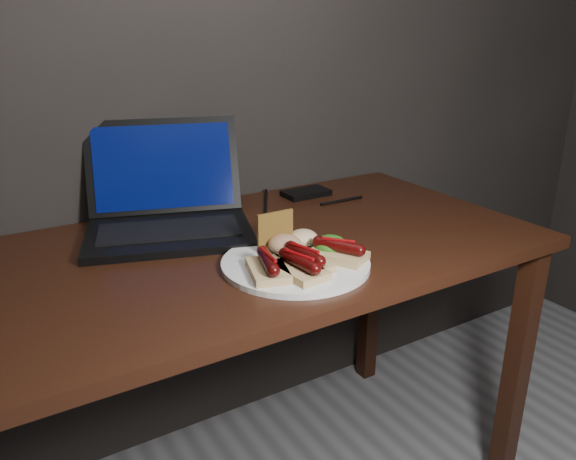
{
  "coord_description": "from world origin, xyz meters",
  "views": [
    {
      "loc": [
        -0.51,
        0.32,
        1.22
      ],
      "look_at": [
        0.05,
        1.25,
        0.82
      ],
      "focal_mm": 35.0,
      "sensor_mm": 36.0,
      "label": 1
    }
  ],
  "objects": [
    {
      "name": "desk",
      "position": [
        0.0,
        1.38,
        0.66
      ],
      "size": [
        1.4,
        0.7,
        0.75
      ],
      "color": "#32150C",
      "rests_on": "ground"
    },
    {
      "name": "laptop",
      "position": [
        -0.09,
        1.57,
        0.8
      ],
      "size": [
        0.47,
        0.44,
        0.25
      ],
      "color": "black",
      "rests_on": "desk"
    },
    {
      "name": "hard_drive",
      "position": [
        0.34,
        1.63,
        0.76
      ],
      "size": [
        0.13,
        0.08,
        0.02
      ],
      "primitive_type": "cube",
      "rotation": [
        0.0,
        0.0,
        0.01
      ],
      "color": "black",
      "rests_on": "desk"
    },
    {
      "name": "desk_cables",
      "position": [
        -0.02,
        1.54,
        0.75
      ],
      "size": [
        1.04,
        0.35,
        0.01
      ],
      "color": "black",
      "rests_on": "desk"
    },
    {
      "name": "plate",
      "position": [
        0.05,
        1.22,
        0.76
      ],
      "size": [
        0.38,
        0.38,
        0.01
      ],
      "primitive_type": "cylinder",
      "rotation": [
        0.0,
        0.0,
        -0.29
      ],
      "color": "white",
      "rests_on": "desk"
    },
    {
      "name": "bread_sausage_left",
      "position": [
        -0.03,
        1.19,
        0.78
      ],
      "size": [
        0.1,
        0.13,
        0.04
      ],
      "color": "#E0C784",
      "rests_on": "plate"
    },
    {
      "name": "bread_sausage_center",
      "position": [
        0.05,
        1.19,
        0.78
      ],
      "size": [
        0.08,
        0.12,
        0.04
      ],
      "color": "#E0C784",
      "rests_on": "plate"
    },
    {
      "name": "bread_sausage_right",
      "position": [
        0.14,
        1.19,
        0.78
      ],
      "size": [
        0.12,
        0.13,
        0.04
      ],
      "color": "#E0C784",
      "rests_on": "plate"
    },
    {
      "name": "bread_sausage_extra",
      "position": [
        0.03,
        1.16,
        0.78
      ],
      "size": [
        0.08,
        0.12,
        0.04
      ],
      "color": "#E0C784",
      "rests_on": "plate"
    },
    {
      "name": "crispbread",
      "position": [
        0.05,
        1.3,
        0.8
      ],
      "size": [
        0.09,
        0.01,
        0.08
      ],
      "primitive_type": "cube",
      "color": "olive",
      "rests_on": "plate"
    },
    {
      "name": "salad_greens",
      "position": [
        0.14,
        1.22,
        0.78
      ],
      "size": [
        0.07,
        0.07,
        0.04
      ],
      "primitive_type": "ellipsoid",
      "color": "#1E5811",
      "rests_on": "plate"
    },
    {
      "name": "salsa_mound",
      "position": [
        0.06,
        1.27,
        0.78
      ],
      "size": [
        0.07,
        0.07,
        0.04
      ],
      "primitive_type": "ellipsoid",
      "color": "maroon",
      "rests_on": "plate"
    },
    {
      "name": "coleslaw_mound",
      "position": [
        0.11,
        1.29,
        0.78
      ],
      "size": [
        0.06,
        0.06,
        0.04
      ],
      "primitive_type": "ellipsoid",
      "color": "beige",
      "rests_on": "plate"
    }
  ]
}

